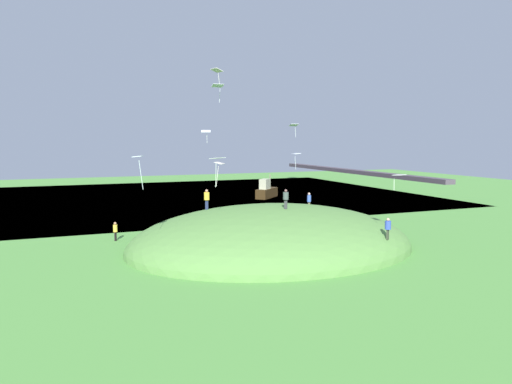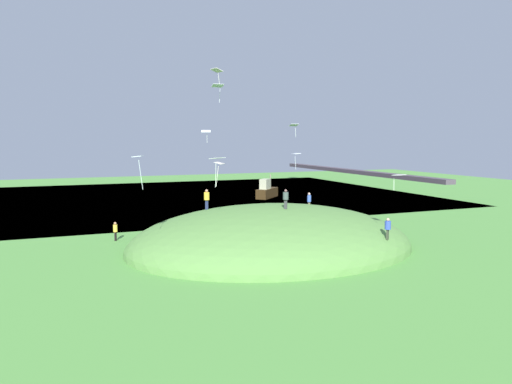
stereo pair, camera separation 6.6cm
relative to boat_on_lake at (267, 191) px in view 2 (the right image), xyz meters
The scene contains 19 objects.
ground_plane 29.76m from the boat_on_lake, 28.33° to the right, with size 160.00×160.00×0.00m, color #52913E.
lake_water 15.70m from the boat_on_lake, 115.58° to the right, with size 55.26×80.00×0.40m, color #294E72.
grass_hill 34.81m from the boat_on_lake, 22.18° to the right, with size 20.09×24.83×7.11m, color #54843F.
bridge_deck_far 21.34m from the boat_on_lake, 108.57° to the left, with size 49.73×1.80×0.70m, color #49404A.
boat_on_lake is the anchor object (origin of this frame).
person_near_shore 36.35m from the boat_on_lake, 20.46° to the right, with size 0.63×0.63×1.62m.
person_on_hilltop 26.74m from the boat_on_lake, 13.48° to the right, with size 0.44×0.44×1.83m.
person_watching_kites 34.25m from the boat_on_lake, 31.82° to the right, with size 0.62×0.62×1.78m.
person_walking_path 35.45m from the boat_on_lake, 45.81° to the right, with size 0.52×0.52×1.73m.
person_with_child 40.17m from the boat_on_lake, ahead, with size 0.63×0.63×1.67m.
kite_0 36.17m from the boat_on_lake, 30.42° to the right, with size 1.22×0.96×1.31m.
kite_1 45.29m from the boat_on_lake, 33.78° to the right, with size 1.05×0.89×2.23m.
kite_2 26.66m from the boat_on_lake, 16.38° to the right, with size 0.64×0.94×1.41m.
kite_3 30.18m from the boat_on_lake, 17.45° to the right, with size 0.89×0.63×1.57m.
kite_4 41.81m from the boat_on_lake, ahead, with size 0.96×1.11×1.18m.
kite_5 34.69m from the boat_on_lake, 29.83° to the right, with size 1.24×1.17×2.09m.
kite_6 30.05m from the boat_on_lake, 34.96° to the right, with size 0.84×1.04×1.29m.
kite_7 33.32m from the boat_on_lake, 31.47° to the right, with size 0.73×1.06×1.70m.
kite_8 39.08m from the boat_on_lake, 28.62° to the right, with size 1.27×1.36×2.28m.
Camera 2 is at (42.62, -15.00, 9.14)m, focal length 33.16 mm.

